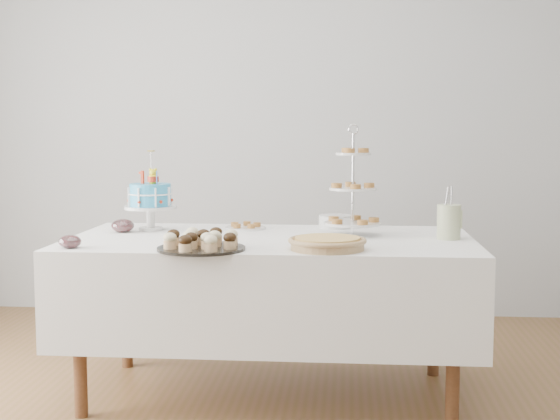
# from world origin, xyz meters

# --- Properties ---
(floor) EXTENTS (5.00, 5.00, 0.00)m
(floor) POSITION_xyz_m (0.00, 0.00, 0.00)
(floor) COLOR brown
(floor) RESTS_ON ground
(walls) EXTENTS (5.04, 4.04, 2.70)m
(walls) POSITION_xyz_m (0.00, 0.00, 1.35)
(walls) COLOR #A3A6A8
(walls) RESTS_ON floor
(table) EXTENTS (1.92, 1.02, 0.77)m
(table) POSITION_xyz_m (0.00, 0.30, 0.54)
(table) COLOR white
(table) RESTS_ON floor
(birthday_cake) EXTENTS (0.27, 0.27, 0.41)m
(birthday_cake) POSITION_xyz_m (-0.64, 0.52, 0.88)
(birthday_cake) COLOR silver
(birthday_cake) RESTS_ON table
(cupcake_tray) EXTENTS (0.38, 0.38, 0.09)m
(cupcake_tray) POSITION_xyz_m (-0.26, -0.10, 0.81)
(cupcake_tray) COLOR black
(cupcake_tray) RESTS_ON table
(pie) EXTENTS (0.34, 0.34, 0.05)m
(pie) POSITION_xyz_m (0.28, -0.05, 0.80)
(pie) COLOR tan
(pie) RESTS_ON table
(tiered_stand) EXTENTS (0.28, 0.28, 0.54)m
(tiered_stand) POSITION_xyz_m (0.39, 0.41, 1.00)
(tiered_stand) COLOR silver
(tiered_stand) RESTS_ON table
(plate_stack) EXTENTS (0.17, 0.17, 0.07)m
(plate_stack) POSITION_xyz_m (0.30, 0.70, 0.80)
(plate_stack) COLOR silver
(plate_stack) RESTS_ON table
(pastry_plate) EXTENTS (0.21, 0.21, 0.03)m
(pastry_plate) POSITION_xyz_m (-0.16, 0.61, 0.78)
(pastry_plate) COLOR silver
(pastry_plate) RESTS_ON table
(jam_bowl_a) EXTENTS (0.10, 0.10, 0.06)m
(jam_bowl_a) POSITION_xyz_m (-0.84, -0.10, 0.80)
(jam_bowl_a) COLOR silver
(jam_bowl_a) RESTS_ON table
(jam_bowl_b) EXTENTS (0.11, 0.11, 0.07)m
(jam_bowl_b) POSITION_xyz_m (-0.76, 0.43, 0.80)
(jam_bowl_b) COLOR silver
(jam_bowl_b) RESTS_ON table
(utensil_pitcher) EXTENTS (0.12, 0.11, 0.25)m
(utensil_pitcher) POSITION_xyz_m (0.84, 0.33, 0.86)
(utensil_pitcher) COLOR beige
(utensil_pitcher) RESTS_ON table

